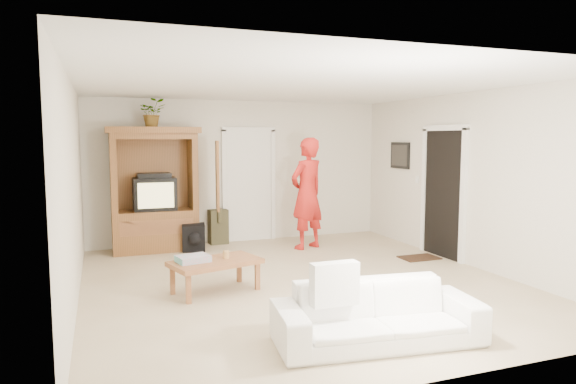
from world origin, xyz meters
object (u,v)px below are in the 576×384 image
at_px(sofa, 378,314).
at_px(armoire, 156,198).
at_px(coffee_table, 215,264).
at_px(man, 307,193).

bearing_deg(sofa, armoire, 114.23).
bearing_deg(coffee_table, armoire, 83.15).
distance_m(man, sofa, 4.26).
bearing_deg(armoire, coffee_table, -80.97).
relative_size(man, sofa, 1.00).
distance_m(armoire, coffee_table, 2.80).
bearing_deg(coffee_table, sofa, -78.75).
height_order(armoire, coffee_table, armoire).
height_order(sofa, coffee_table, sofa).
bearing_deg(armoire, sofa, -72.59).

